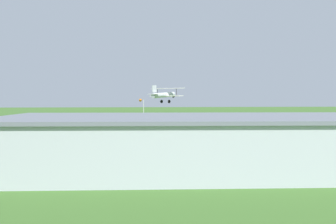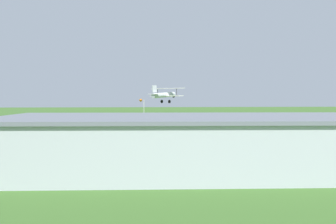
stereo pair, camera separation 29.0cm
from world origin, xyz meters
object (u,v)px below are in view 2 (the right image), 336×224
at_px(hangar, 189,142).
at_px(windsock, 141,103).
at_px(car_green, 22,144).
at_px(person_crossing_taxiway, 297,138).
at_px(person_at_fence_line, 205,137).
at_px(person_by_parked_cars, 297,141).
at_px(person_walking_on_apron, 53,139).
at_px(biplane, 165,94).

height_order(hangar, windsock, windsock).
relative_size(car_green, person_crossing_taxiway, 2.72).
height_order(person_at_fence_line, person_by_parked_cars, person_at_fence_line).
bearing_deg(car_green, person_walking_on_apron, -116.77).
height_order(person_at_fence_line, windsock, windsock).
bearing_deg(person_crossing_taxiway, person_at_fence_line, -7.79).
distance_m(person_at_fence_line, windsock, 18.62).
xyz_separation_m(biplane, person_by_parked_cars, (-19.12, 14.81, -7.25)).
bearing_deg(car_green, person_by_parked_cars, -178.64).
bearing_deg(car_green, biplane, -143.30).
distance_m(biplane, car_green, 27.34).
bearing_deg(windsock, person_at_fence_line, 125.57).
bearing_deg(biplane, person_by_parked_cars, 142.25).
bearing_deg(car_green, person_at_fence_line, -166.71).
bearing_deg(biplane, person_crossing_taxiway, 151.25).
relative_size(biplane, person_crossing_taxiway, 4.51).
height_order(person_crossing_taxiway, person_by_parked_cars, person_by_parked_cars).
distance_m(car_green, windsock, 27.28).
bearing_deg(car_green, person_crossing_taxiway, -174.07).
bearing_deg(person_by_parked_cars, hangar, 38.03).
relative_size(person_crossing_taxiway, person_walking_on_apron, 0.88).
bearing_deg(hangar, car_green, -32.98).
height_order(biplane, person_at_fence_line, biplane).
bearing_deg(person_walking_on_apron, person_at_fence_line, -177.92).
xyz_separation_m(biplane, person_at_fence_line, (-5.91, 9.37, -7.17)).
height_order(car_green, windsock, windsock).
bearing_deg(biplane, person_at_fence_line, 122.24).
relative_size(car_green, person_walking_on_apron, 2.40).
bearing_deg(person_by_parked_cars, person_crossing_taxiway, -116.14).
height_order(car_green, person_by_parked_cars, car_green).
bearing_deg(person_crossing_taxiway, person_walking_on_apron, -1.69).
xyz_separation_m(hangar, person_crossing_taxiway, (-20.60, -18.20, -1.96)).
distance_m(person_at_fence_line, person_by_parked_cars, 14.28).
distance_m(hangar, person_at_fence_line, 21.12).
xyz_separation_m(biplane, car_green, (21.15, 15.76, -7.17)).
height_order(hangar, car_green, hangar).
bearing_deg(person_crossing_taxiway, person_by_parked_cars, 63.86).
bearing_deg(person_by_parked_cars, biplane, -37.75).
relative_size(biplane, person_walking_on_apron, 3.98).
bearing_deg(person_at_fence_line, person_crossing_taxiway, 172.21).
relative_size(hangar, car_green, 9.39).
xyz_separation_m(car_green, person_crossing_taxiway, (-41.94, -4.36, -0.09)).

